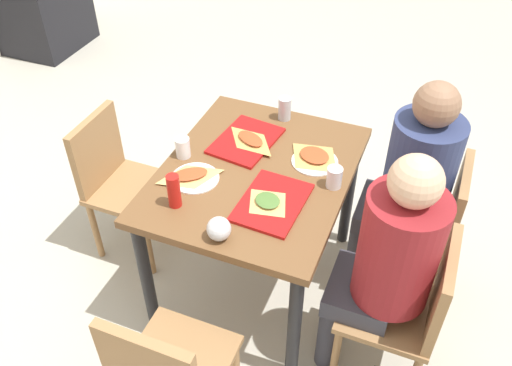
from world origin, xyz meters
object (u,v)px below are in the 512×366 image
chair_far_side (117,177)px  person_in_red (387,258)px  chair_near_right (429,223)px  condiment_bottle (174,191)px  plastic_cup_b (334,177)px  pizza_slice_d (314,156)px  paper_plate_near_edge (315,161)px  plastic_cup_a (183,147)px  pizza_slice_c (190,175)px  tray_red_far (246,141)px  foil_bundle (219,229)px  person_in_brown_jacket (410,178)px  soda_can (285,109)px  pizza_slice_a (268,201)px  paper_plate_center (195,178)px  tray_red_near (272,202)px  pizza_slice_b (251,140)px  chair_near_left (411,306)px  main_table (256,188)px

chair_far_side → person_in_red: 1.53m
chair_near_right → condiment_bottle: bearing=120.3°
condiment_bottle → plastic_cup_b: bearing=-58.1°
chair_far_side → condiment_bottle: (-0.35, -0.58, 0.37)m
person_in_red → pizza_slice_d: size_ratio=4.63×
paper_plate_near_edge → plastic_cup_a: size_ratio=2.20×
pizza_slice_c → plastic_cup_b: (0.19, -0.62, 0.03)m
tray_red_far → foil_bundle: 0.66m
person_in_brown_jacket → soda_can: person_in_brown_jacket is taller
paper_plate_near_edge → pizza_slice_c: pizza_slice_c is taller
plastic_cup_a → foil_bundle: 0.57m
tray_red_far → pizza_slice_d: (-0.00, -0.35, 0.01)m
chair_far_side → pizza_slice_d: chair_far_side is taller
person_in_red → pizza_slice_a: (0.06, 0.54, 0.07)m
person_in_brown_jacket → plastic_cup_a: size_ratio=12.47×
paper_plate_center → plastic_cup_b: 0.63m
tray_red_near → pizza_slice_c: pizza_slice_c is taller
person_in_red → pizza_slice_b: 0.90m
plastic_cup_b → pizza_slice_c: bearing=106.9°
pizza_slice_b → condiment_bottle: (-0.53, 0.13, 0.06)m
chair_near_right → plastic_cup_a: plastic_cup_a is taller
pizza_slice_b → chair_near_right: bearing=-84.7°
chair_near_left → chair_near_right: same height
tray_red_far → chair_near_left: bearing=-115.7°
tray_red_far → plastic_cup_a: size_ratio=3.60×
person_in_red → pizza_slice_a: person_in_red is taller
soda_can → chair_far_side: bearing=119.8°
plastic_cup_a → paper_plate_near_edge: bearing=-72.7°
plastic_cup_b → paper_plate_center: bearing=107.3°
person_in_red → plastic_cup_a: size_ratio=12.47×
pizza_slice_a → foil_bundle: foil_bundle is taller
plastic_cup_b → soda_can: size_ratio=0.82×
pizza_slice_c → pizza_slice_b: bearing=-24.4°
person_in_red → pizza_slice_c: bearing=83.6°
main_table → soda_can: 0.48m
tray_red_near → soda_can: soda_can is taller
tray_red_near → chair_far_side: bearing=79.0°
chair_near_left → soda_can: (0.72, 0.83, 0.35)m
pizza_slice_c → person_in_brown_jacket: bearing=-65.2°
person_in_red → person_in_brown_jacket: same height
pizza_slice_b → pizza_slice_d: size_ratio=0.95×
chair_near_right → pizza_slice_a: size_ratio=3.95×
tray_red_far → chair_near_right: bearing=-85.1°
chair_near_left → condiment_bottle: (-0.08, 1.05, 0.37)m
main_table → pizza_slice_d: 0.32m
main_table → paper_plate_center: bearing=124.2°
pizza_slice_a → pizza_slice_b: size_ratio=0.83×
chair_near_left → tray_red_far: chair_near_left is taller
chair_near_left → person_in_red: size_ratio=0.67×
person_in_red → pizza_slice_c: person_in_red is taller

